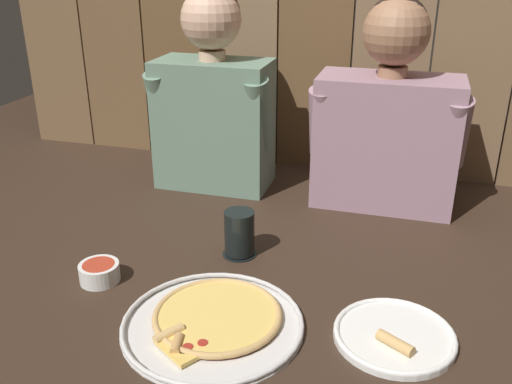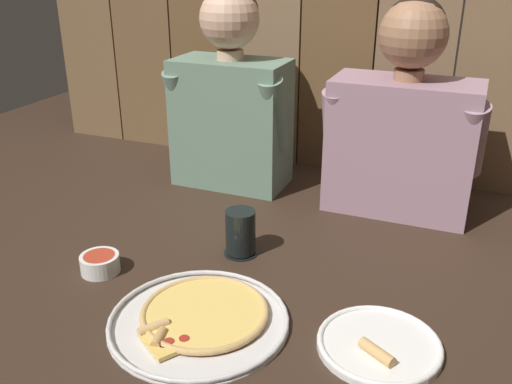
# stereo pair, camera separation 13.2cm
# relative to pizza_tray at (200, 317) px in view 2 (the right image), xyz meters

# --- Properties ---
(ground_plane) EXTENTS (3.20, 3.20, 0.00)m
(ground_plane) POSITION_rel_pizza_tray_xyz_m (0.01, 0.18, -0.01)
(ground_plane) COLOR #332319
(pizza_tray) EXTENTS (0.37, 0.37, 0.03)m
(pizza_tray) POSITION_rel_pizza_tray_xyz_m (0.00, 0.00, 0.00)
(pizza_tray) COLOR silver
(pizza_tray) RESTS_ON ground
(dinner_plate) EXTENTS (0.24, 0.24, 0.03)m
(dinner_plate) POSITION_rel_pizza_tray_xyz_m (0.36, 0.06, -0.00)
(dinner_plate) COLOR white
(dinner_plate) RESTS_ON ground
(drinking_glass) EXTENTS (0.09, 0.09, 0.12)m
(drinking_glass) POSITION_rel_pizza_tray_xyz_m (-0.04, 0.29, 0.05)
(drinking_glass) COLOR black
(drinking_glass) RESTS_ON ground
(dipping_bowl) EXTENTS (0.09, 0.09, 0.04)m
(dipping_bowl) POSITION_rel_pizza_tray_xyz_m (-0.31, 0.08, 0.01)
(dipping_bowl) COLOR white
(dipping_bowl) RESTS_ON ground
(diner_left) EXTENTS (0.39, 0.21, 0.61)m
(diner_left) POSITION_rel_pizza_tray_xyz_m (-0.25, 0.71, 0.28)
(diner_left) COLOR slate
(diner_left) RESTS_ON ground
(diner_right) EXTENTS (0.44, 0.21, 0.60)m
(diner_right) POSITION_rel_pizza_tray_xyz_m (0.28, 0.71, 0.26)
(diner_right) COLOR gray
(diner_right) RESTS_ON ground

